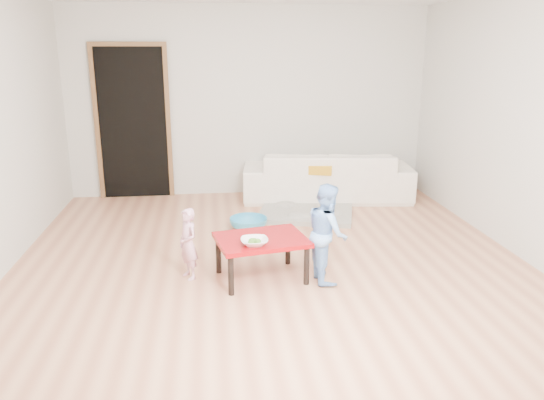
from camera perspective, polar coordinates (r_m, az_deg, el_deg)
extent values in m
cube|color=#AE6B4A|center=(5.40, -0.25, -6.05)|extent=(5.00, 5.00, 0.01)
cube|color=beige|center=(7.53, -2.49, 10.47)|extent=(5.00, 0.02, 2.60)
cube|color=beige|center=(5.89, 24.90, 7.44)|extent=(0.02, 5.00, 2.60)
imported|color=white|center=(7.40, 5.91, 2.71)|extent=(2.38, 1.15, 0.67)
cube|color=orange|center=(7.09, 4.74, 3.52)|extent=(0.55, 0.52, 0.12)
imported|color=white|center=(4.59, -1.91, -4.51)|extent=(0.24, 0.24, 0.06)
imported|color=#D26086|center=(4.86, -9.00, -4.68)|extent=(0.25, 0.29, 0.66)
imported|color=#668FED|center=(4.76, 5.95, -3.51)|extent=(0.36, 0.45, 0.89)
imported|color=#3295C0|center=(6.16, -2.54, -2.54)|extent=(0.44, 0.44, 0.14)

